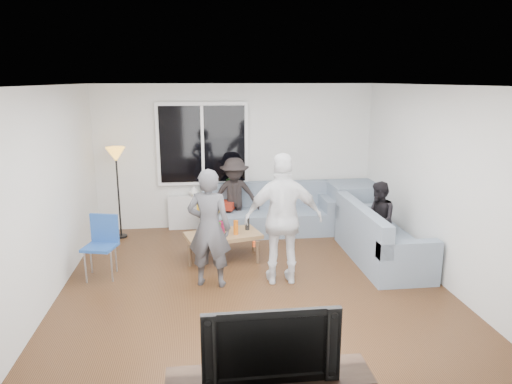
{
  "coord_description": "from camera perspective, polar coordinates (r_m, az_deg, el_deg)",
  "views": [
    {
      "loc": [
        -0.67,
        -5.66,
        2.67
      ],
      "look_at": [
        0.1,
        0.6,
        1.15
      ],
      "focal_mm": 32.88,
      "sensor_mm": 36.0,
      "label": 1
    }
  ],
  "objects": [
    {
      "name": "floor",
      "position": [
        6.3,
        -0.24,
        -11.72
      ],
      "size": [
        5.0,
        5.5,
        0.04
      ],
      "primitive_type": "cube",
      "color": "#56351C",
      "rests_on": "ground"
    },
    {
      "name": "ceiling",
      "position": [
        5.7,
        -0.26,
        13.05
      ],
      "size": [
        5.0,
        5.5,
        0.04
      ],
      "primitive_type": "cube",
      "color": "white",
      "rests_on": "ground"
    },
    {
      "name": "wall_back",
      "position": [
        8.56,
        -2.45,
        4.33
      ],
      "size": [
        5.0,
        0.04,
        2.6
      ],
      "primitive_type": "cube",
      "color": "silver",
      "rests_on": "ground"
    },
    {
      "name": "wall_front",
      "position": [
        3.27,
        5.64,
        -11.3
      ],
      "size": [
        5.0,
        0.04,
        2.6
      ],
      "primitive_type": "cube",
      "color": "silver",
      "rests_on": "ground"
    },
    {
      "name": "wall_left",
      "position": [
        6.11,
        -24.44,
        -0.65
      ],
      "size": [
        0.04,
        5.5,
        2.6
      ],
      "primitive_type": "cube",
      "color": "silver",
      "rests_on": "ground"
    },
    {
      "name": "wall_right",
      "position": [
        6.64,
        21.89,
        0.66
      ],
      "size": [
        0.04,
        5.5,
        2.6
      ],
      "primitive_type": "cube",
      "color": "silver",
      "rests_on": "ground"
    },
    {
      "name": "window_frame",
      "position": [
        8.42,
        -6.52,
        5.82
      ],
      "size": [
        1.62,
        0.06,
        1.47
      ],
      "primitive_type": "cube",
      "color": "white",
      "rests_on": "wall_back"
    },
    {
      "name": "window_glass",
      "position": [
        8.38,
        -6.52,
        5.79
      ],
      "size": [
        1.5,
        0.02,
        1.35
      ],
      "primitive_type": "cube",
      "color": "black",
      "rests_on": "window_frame"
    },
    {
      "name": "window_mullion",
      "position": [
        8.37,
        -6.51,
        5.78
      ],
      "size": [
        0.05,
        0.03,
        1.35
      ],
      "primitive_type": "cube",
      "color": "white",
      "rests_on": "window_frame"
    },
    {
      "name": "radiator",
      "position": [
        8.64,
        -6.3,
        -2.39
      ],
      "size": [
        1.3,
        0.12,
        0.62
      ],
      "primitive_type": "cube",
      "color": "silver",
      "rests_on": "floor"
    },
    {
      "name": "potted_plant",
      "position": [
        8.5,
        -3.6,
        0.72
      ],
      "size": [
        0.2,
        0.18,
        0.33
      ],
      "primitive_type": "imported",
      "rotation": [
        0.0,
        0.0,
        0.17
      ],
      "color": "#2F6026",
      "rests_on": "radiator"
    },
    {
      "name": "vase",
      "position": [
        8.51,
        -7.58,
        0.13
      ],
      "size": [
        0.2,
        0.2,
        0.19
      ],
      "primitive_type": "imported",
      "rotation": [
        0.0,
        0.0,
        -0.12
      ],
      "color": "silver",
      "rests_on": "radiator"
    },
    {
      "name": "sofa_back_section",
      "position": [
        8.33,
        1.45,
        -2.1
      ],
      "size": [
        2.3,
        0.85,
        0.85
      ],
      "primitive_type": null,
      "color": "slate",
      "rests_on": "floor"
    },
    {
      "name": "sofa_right_section",
      "position": [
        7.28,
        15.11,
        -4.9
      ],
      "size": [
        2.0,
        0.85,
        0.85
      ],
      "primitive_type": null,
      "rotation": [
        0.0,
        0.0,
        1.57
      ],
      "color": "slate",
      "rests_on": "floor"
    },
    {
      "name": "sofa_corner",
      "position": [
        8.69,
        11.69,
        -1.71
      ],
      "size": [
        0.85,
        0.85,
        0.85
      ],
      "primitive_type": "cube",
      "color": "slate",
      "rests_on": "floor"
    },
    {
      "name": "cushion_yellow",
      "position": [
        8.2,
        -5.77,
        -1.79
      ],
      "size": [
        0.42,
        0.37,
        0.14
      ],
      "primitive_type": "cube",
      "rotation": [
        0.0,
        0.0,
        -0.13
      ],
      "color": "gold",
      "rests_on": "sofa_back_section"
    },
    {
      "name": "cushion_red",
      "position": [
        8.29,
        -3.89,
        -1.59
      ],
      "size": [
        0.44,
        0.4,
        0.13
      ],
      "primitive_type": "cube",
      "rotation": [
        0.0,
        0.0,
        -0.32
      ],
      "color": "maroon",
      "rests_on": "sofa_back_section"
    },
    {
      "name": "coffee_table",
      "position": [
        7.19,
        -4.02,
        -6.58
      ],
      "size": [
        1.21,
        0.85,
        0.4
      ],
      "primitive_type": "cube",
      "rotation": [
        0.0,
        0.0,
        0.25
      ],
      "color": "olive",
      "rests_on": "floor"
    },
    {
      "name": "pitcher",
      "position": [
        7.13,
        -4.5,
        -4.33
      ],
      "size": [
        0.17,
        0.17,
        0.17
      ],
      "primitive_type": "cylinder",
      "color": "maroon",
      "rests_on": "coffee_table"
    },
    {
      "name": "side_chair",
      "position": [
        6.78,
        -18.45,
        -6.46
      ],
      "size": [
        0.49,
        0.49,
        0.86
      ],
      "primitive_type": null,
      "rotation": [
        0.0,
        0.0,
        -0.26
      ],
      "color": "#244E9D",
      "rests_on": "floor"
    },
    {
      "name": "floor_lamp",
      "position": [
        8.3,
        -16.39,
        -0.16
      ],
      "size": [
        0.32,
        0.32,
        1.56
      ],
      "primitive_type": null,
      "color": "gold",
      "rests_on": "floor"
    },
    {
      "name": "player_left",
      "position": [
        6.13,
        -5.71,
        -4.4
      ],
      "size": [
        0.65,
        0.51,
        1.58
      ],
      "primitive_type": "imported",
      "rotation": [
        0.0,
        0.0,
        2.88
      ],
      "color": "#444449",
      "rests_on": "floor"
    },
    {
      "name": "player_right",
      "position": [
        6.17,
        3.36,
        -3.33
      ],
      "size": [
        1.05,
        0.48,
        1.76
      ],
      "primitive_type": "imported",
      "rotation": [
        0.0,
        0.0,
        3.09
      ],
      "color": "silver",
      "rests_on": "floor"
    },
    {
      "name": "spectator_right",
      "position": [
        7.39,
        14.66,
        -3.27
      ],
      "size": [
        0.5,
        0.61,
        1.17
      ],
      "primitive_type": "imported",
      "rotation": [
        0.0,
        0.0,
        -1.67
      ],
      "color": "black",
      "rests_on": "floor"
    },
    {
      "name": "spectator_back",
      "position": [
        8.23,
        -2.62,
        -0.48
      ],
      "size": [
        0.9,
        0.54,
        1.35
      ],
      "primitive_type": "imported",
      "rotation": [
        0.0,
        0.0,
        -0.05
      ],
      "color": "black",
      "rests_on": "floor"
    },
    {
      "name": "television",
      "position": [
        3.73,
        1.66,
        -17.58
      ],
      "size": [
        1.04,
        0.14,
        0.6
      ],
      "primitive_type": "imported",
      "color": "black",
      "rests_on": "tv_console"
    },
    {
      "name": "bottle_b",
      "position": [
        6.93,
        -4.6,
        -4.62
      ],
      "size": [
        0.08,
        0.08,
        0.23
      ],
      "primitive_type": "cylinder",
      "color": "#2B7715",
      "rests_on": "coffee_table"
    },
    {
      "name": "bottle_e",
      "position": [
        7.26,
        -1.06,
        -3.84
      ],
      "size": [
        0.07,
        0.07,
        0.2
      ],
      "primitive_type": "cylinder",
      "color": "black",
      "rests_on": "coffee_table"
    },
    {
      "name": "bottle_a",
      "position": [
        7.17,
        -6.38,
        -4.02
      ],
      "size": [
        0.07,
        0.07,
        0.23
      ],
      "primitive_type": "cylinder",
      "color": "#BA610A",
      "rests_on": "coffee_table"
    },
    {
      "name": "bottle_d",
      "position": [
        7.04,
        -2.47,
        -4.33
      ],
      "size": [
        0.07,
        0.07,
        0.22
      ],
      "primitive_type": "cylinder",
      "color": "#D66013",
      "rests_on": "coffee_table"
    },
    {
      "name": "bottle_c",
      "position": [
        7.21,
        -4.0,
        -4.13
      ],
      "size": [
        0.07,
        0.07,
        0.17
      ],
      "primitive_type": "cylinder",
      "color": "#331F0B",
      "rests_on": "coffee_table"
    }
  ]
}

